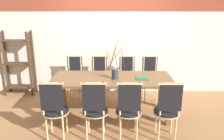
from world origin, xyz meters
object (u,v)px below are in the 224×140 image
chair_far_center (127,77)px  book_stack (142,78)px  dining_table (112,83)px  vase_centerpiece (115,73)px  chair_near_center (129,109)px  shelving_rack (18,64)px

chair_far_center → book_stack: size_ratio=4.49×
dining_table → chair_far_center: bearing=67.5°
chair_far_center → book_stack: (0.22, -0.85, 0.25)m
vase_centerpiece → book_stack: bearing=-0.5°
chair_near_center → book_stack: bearing=68.6°
book_stack → chair_far_center: bearing=104.8°
dining_table → shelving_rack: bearing=154.0°
dining_table → chair_far_center: chair_far_center is taller
vase_centerpiece → shelving_rack: 2.54m
dining_table → book_stack: (0.55, -0.06, 0.11)m
chair_far_center → shelving_rack: shelving_rack is taller
chair_near_center → vase_centerpiece: size_ratio=1.34×
vase_centerpiece → chair_far_center: bearing=72.2°
chair_far_center → vase_centerpiece: vase_centerpiece is taller
dining_table → chair_near_center: chair_near_center is taller
dining_table → vase_centerpiece: (0.06, -0.05, 0.22)m
chair_far_center → chair_near_center: bearing=87.7°
chair_near_center → vase_centerpiece: 0.84m
dining_table → shelving_rack: shelving_rack is taller
dining_table → vase_centerpiece: bearing=-44.3°
chair_near_center → book_stack: (0.29, 0.73, 0.25)m
chair_near_center → shelving_rack: size_ratio=0.66×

